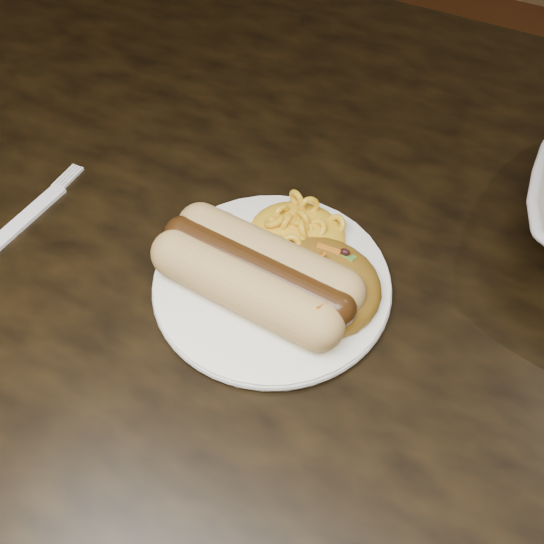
% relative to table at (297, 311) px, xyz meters
% --- Properties ---
extents(floor, '(4.00, 4.00, 0.00)m').
position_rel_table_xyz_m(floor, '(0.00, 0.00, -0.66)').
color(floor, brown).
rests_on(floor, ground).
extents(table, '(1.60, 0.90, 0.75)m').
position_rel_table_xyz_m(table, '(0.00, 0.00, 0.00)').
color(table, black).
rests_on(table, floor).
extents(plate, '(0.23, 0.23, 0.01)m').
position_rel_table_xyz_m(plate, '(-0.01, -0.05, 0.10)').
color(plate, white).
rests_on(plate, table).
extents(hotdog, '(0.15, 0.08, 0.04)m').
position_rel_table_xyz_m(hotdog, '(-0.01, -0.06, 0.12)').
color(hotdog, '#E0C457').
rests_on(hotdog, plate).
extents(mac_and_cheese, '(0.11, 0.11, 0.03)m').
position_rel_table_xyz_m(mac_and_cheese, '(-0.01, 0.00, 0.12)').
color(mac_and_cheese, yellow).
rests_on(mac_and_cheese, plate).
extents(sour_cream, '(0.05, 0.05, 0.03)m').
position_rel_table_xyz_m(sour_cream, '(-0.07, -0.03, 0.12)').
color(sour_cream, white).
rests_on(sour_cream, plate).
extents(taco_salad, '(0.11, 0.10, 0.05)m').
position_rel_table_xyz_m(taco_salad, '(0.03, -0.04, 0.12)').
color(taco_salad, '#CB4D0F').
rests_on(taco_salad, plate).
extents(fork, '(0.03, 0.13, 0.00)m').
position_rel_table_xyz_m(fork, '(-0.25, -0.08, 0.09)').
color(fork, white).
rests_on(fork, table).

